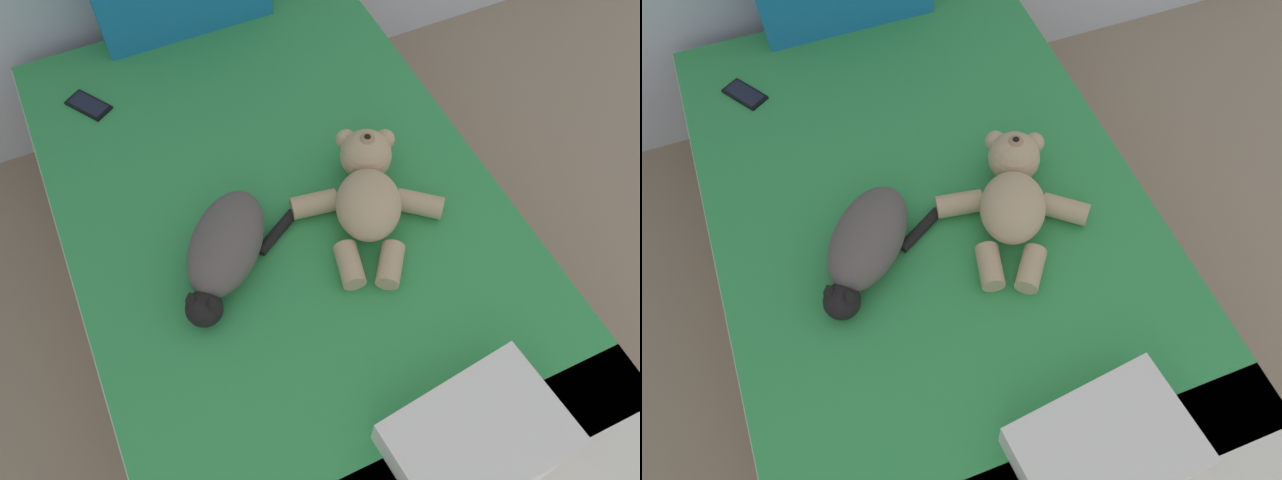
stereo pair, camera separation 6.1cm
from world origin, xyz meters
The scene contains 5 objects.
bed centered at (2.04, 3.19, 0.25)m, with size 1.30×2.06×0.52m.
cat centered at (1.83, 3.15, 0.59)m, with size 0.41×0.39×0.15m.
teddy_bear centered at (2.27, 3.16, 0.59)m, with size 0.42×0.51×0.17m.
cell_phone centered at (1.62, 3.90, 0.52)m, with size 0.14×0.16×0.01m.
throw_pillow centered at (2.18, 2.43, 0.57)m, with size 0.40×0.28×0.11m, color white.
Camera 2 is at (1.75, 2.22, 2.06)m, focal length 35.52 mm.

